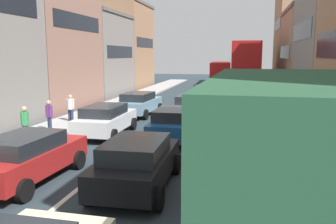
% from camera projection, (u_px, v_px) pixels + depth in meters
% --- Properties ---
extents(sidewalk_left, '(2.60, 64.00, 0.14)m').
position_uv_depth(sidewalk_left, '(94.00, 113.00, 23.82)').
color(sidewalk_left, '#A6A6A6').
rests_on(sidewalk_left, ground).
extents(lane_stripe_left, '(0.16, 60.00, 0.01)m').
position_uv_depth(lane_stripe_left, '(168.00, 116.00, 22.82)').
color(lane_stripe_left, silver).
rests_on(lane_stripe_left, ground).
extents(lane_stripe_right, '(0.16, 60.00, 0.01)m').
position_uv_depth(lane_stripe_right, '(221.00, 118.00, 22.13)').
color(lane_stripe_right, silver).
rests_on(lane_stripe_right, ground).
extents(building_row_left, '(7.20, 43.90, 12.03)m').
position_uv_depth(building_row_left, '(29.00, 35.00, 25.30)').
color(building_row_left, tan).
rests_on(building_row_left, ground).
extents(removalist_box_truck, '(2.78, 7.73, 3.58)m').
position_uv_depth(removalist_box_truck, '(285.00, 165.00, 6.32)').
color(removalist_box_truck, '#A51E1E').
rests_on(removalist_box_truck, ground).
extents(sedan_centre_lane_second, '(2.15, 4.35, 1.49)m').
position_uv_depth(sedan_centre_lane_second, '(137.00, 162.00, 10.44)').
color(sedan_centre_lane_second, black).
rests_on(sedan_centre_lane_second, ground).
extents(wagon_left_lane_second, '(2.25, 4.39, 1.49)m').
position_uv_depth(wagon_left_lane_second, '(27.00, 156.00, 11.04)').
color(wagon_left_lane_second, '#A51E1E').
rests_on(wagon_left_lane_second, ground).
extents(hatchback_centre_lane_third, '(2.09, 4.32, 1.49)m').
position_uv_depth(hatchback_centre_lane_third, '(175.00, 123.00, 16.35)').
color(hatchback_centre_lane_third, '#194C8C').
rests_on(hatchback_centre_lane_third, ground).
extents(sedan_left_lane_third, '(2.06, 4.30, 1.49)m').
position_uv_depth(sedan_left_lane_third, '(106.00, 119.00, 17.39)').
color(sedan_left_lane_third, silver).
rests_on(sedan_left_lane_third, ground).
extents(coupe_centre_lane_fourth, '(2.12, 4.33, 1.49)m').
position_uv_depth(coupe_centre_lane_fourth, '(192.00, 106.00, 21.83)').
color(coupe_centre_lane_fourth, gray).
rests_on(coupe_centre_lane_fourth, ground).
extents(sedan_left_lane_fourth, '(2.28, 4.40, 1.49)m').
position_uv_depth(sedan_left_lane_fourth, '(139.00, 103.00, 23.11)').
color(sedan_left_lane_fourth, '#759EB7').
rests_on(sedan_left_lane_fourth, ground).
extents(sedan_centre_lane_fifth, '(2.24, 4.39, 1.49)m').
position_uv_depth(sedan_centre_lane_fifth, '(205.00, 95.00, 27.92)').
color(sedan_centre_lane_fifth, '#19592D').
rests_on(sedan_centre_lane_fifth, ground).
extents(sedan_right_lane_behind_truck, '(2.11, 4.32, 1.49)m').
position_uv_depth(sedan_right_lane_behind_truck, '(254.00, 137.00, 13.58)').
color(sedan_right_lane_behind_truck, '#B29319').
rests_on(sedan_right_lane_behind_truck, ground).
extents(wagon_right_lane_far, '(2.27, 4.40, 1.49)m').
position_uv_depth(wagon_right_lane_far, '(254.00, 114.00, 19.00)').
color(wagon_right_lane_far, beige).
rests_on(wagon_right_lane_far, ground).
extents(bus_mid_queue_primary, '(2.88, 10.52, 5.06)m').
position_uv_depth(bus_mid_queue_primary, '(246.00, 66.00, 35.18)').
color(bus_mid_queue_primary, '#B21919').
rests_on(bus_mid_queue_primary, ground).
extents(bus_far_queue_secondary, '(3.17, 10.60, 2.90)m').
position_uv_depth(bus_far_queue_secondary, '(221.00, 71.00, 48.62)').
color(bus_far_queue_secondary, '#B21919').
rests_on(bus_far_queue_secondary, ground).
extents(pedestrian_near_kerb, '(0.53, 0.34, 1.66)m').
position_uv_depth(pedestrian_near_kerb, '(70.00, 107.00, 20.38)').
color(pedestrian_near_kerb, '#262D47').
rests_on(pedestrian_near_kerb, ground).
extents(pedestrian_mid_sidewalk, '(0.34, 0.53, 1.66)m').
position_uv_depth(pedestrian_mid_sidewalk, '(25.00, 122.00, 15.80)').
color(pedestrian_mid_sidewalk, '#262D47').
rests_on(pedestrian_mid_sidewalk, ground).
extents(pedestrian_far_sidewalk, '(0.40, 0.42, 1.66)m').
position_uv_depth(pedestrian_far_sidewalk, '(49.00, 114.00, 17.85)').
color(pedestrian_far_sidewalk, '#262D47').
rests_on(pedestrian_far_sidewalk, ground).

